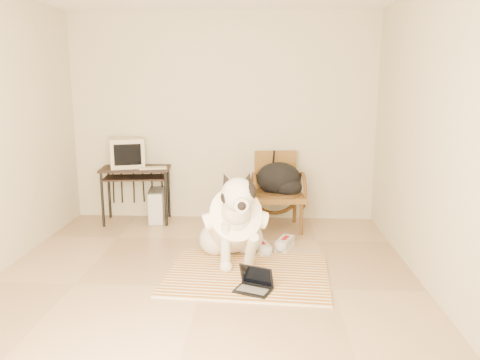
# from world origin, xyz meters

# --- Properties ---
(floor) EXTENTS (4.50, 4.50, 0.00)m
(floor) POSITION_xyz_m (0.00, 0.00, 0.00)
(floor) COLOR #A28363
(floor) RESTS_ON ground
(wall_back) EXTENTS (4.50, 0.00, 4.50)m
(wall_back) POSITION_xyz_m (0.00, 2.25, 1.35)
(wall_back) COLOR #BCB49A
(wall_back) RESTS_ON floor
(wall_front) EXTENTS (4.50, 0.00, 4.50)m
(wall_front) POSITION_xyz_m (0.00, -2.25, 1.35)
(wall_front) COLOR #BCB49A
(wall_front) RESTS_ON floor
(wall_right) EXTENTS (0.00, 4.50, 4.50)m
(wall_right) POSITION_xyz_m (2.00, 0.00, 1.35)
(wall_right) COLOR #BCB49A
(wall_right) RESTS_ON floor
(rug) EXTENTS (1.61, 1.28, 0.02)m
(rug) POSITION_xyz_m (0.40, 0.28, 0.01)
(rug) COLOR #AD540B
(rug) RESTS_ON floor
(dog) EXTENTS (0.69, 1.36, 1.03)m
(dog) POSITION_xyz_m (0.25, 0.64, 0.40)
(dog) COLOR silver
(dog) RESTS_ON rug
(laptop) EXTENTS (0.37, 0.32, 0.22)m
(laptop) POSITION_xyz_m (0.47, -0.08, 0.07)
(laptop) COLOR black
(laptop) RESTS_ON rug
(computer_desk) EXTENTS (0.92, 0.58, 0.73)m
(computer_desk) POSITION_xyz_m (-1.11, 1.96, 0.63)
(computer_desk) COLOR black
(computer_desk) RESTS_ON floor
(crt_monitor) EXTENTS (0.53, 0.52, 0.38)m
(crt_monitor) POSITION_xyz_m (-1.23, 2.01, 0.92)
(crt_monitor) COLOR tan
(crt_monitor) RESTS_ON computer_desk
(desk_keyboard) EXTENTS (0.36, 0.21, 0.02)m
(desk_keyboard) POSITION_xyz_m (-0.87, 1.89, 0.74)
(desk_keyboard) COLOR tan
(desk_keyboard) RESTS_ON computer_desk
(pc_tower) EXTENTS (0.25, 0.47, 0.42)m
(pc_tower) POSITION_xyz_m (-0.86, 2.01, 0.21)
(pc_tower) COLOR #535356
(pc_tower) RESTS_ON floor
(rattan_chair) EXTENTS (0.68, 0.66, 0.95)m
(rattan_chair) POSITION_xyz_m (0.72, 1.82, 0.48)
(rattan_chair) COLOR brown
(rattan_chair) RESTS_ON floor
(backpack) EXTENTS (0.56, 0.47, 0.41)m
(backpack) POSITION_xyz_m (0.75, 1.76, 0.62)
(backpack) COLOR black
(backpack) RESTS_ON rattan_chair
(sneaker_left) EXTENTS (0.22, 0.34, 0.11)m
(sneaker_left) POSITION_xyz_m (0.54, 0.90, 0.05)
(sneaker_left) COLOR white
(sneaker_left) RESTS_ON floor
(sneaker_right) EXTENTS (0.24, 0.35, 0.11)m
(sneaker_right) POSITION_xyz_m (0.79, 1.05, 0.05)
(sneaker_right) COLOR white
(sneaker_right) RESTS_ON floor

